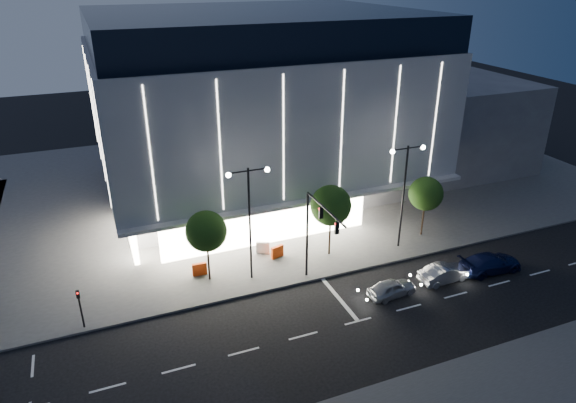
{
  "coord_description": "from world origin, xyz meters",
  "views": [
    {
      "loc": [
        -12.75,
        -25.58,
        21.54
      ],
      "look_at": [
        0.76,
        7.98,
        5.0
      ],
      "focal_mm": 32.0,
      "sensor_mm": 36.0,
      "label": 1
    }
  ],
  "objects_px": {
    "car_lead": "(392,288)",
    "barrier_c": "(277,252)",
    "tree_left": "(207,233)",
    "ped_signal_far": "(80,305)",
    "barrier_a": "(200,269)",
    "car_third": "(490,263)",
    "traffic_mast": "(316,226)",
    "tree_mid": "(331,207)",
    "street_lamp_east": "(405,182)",
    "barrier_d": "(263,248)",
    "car_second": "(445,273)",
    "street_lamp_west": "(249,208)",
    "tree_right": "(426,195)"
  },
  "relations": [
    {
      "from": "traffic_mast",
      "to": "street_lamp_west",
      "type": "distance_m",
      "value": 4.89
    },
    {
      "from": "barrier_c",
      "to": "traffic_mast",
      "type": "bearing_deg",
      "value": -92.11
    },
    {
      "from": "street_lamp_west",
      "to": "tree_right",
      "type": "height_order",
      "value": "street_lamp_west"
    },
    {
      "from": "car_second",
      "to": "car_third",
      "type": "relative_size",
      "value": 0.82
    },
    {
      "from": "tree_mid",
      "to": "ped_signal_far",
      "type": "bearing_deg",
      "value": -172.45
    },
    {
      "from": "street_lamp_east",
      "to": "tree_left",
      "type": "relative_size",
      "value": 1.57
    },
    {
      "from": "street_lamp_west",
      "to": "ped_signal_far",
      "type": "bearing_deg",
      "value": -172.87
    },
    {
      "from": "traffic_mast",
      "to": "tree_left",
      "type": "distance_m",
      "value": 7.95
    },
    {
      "from": "tree_mid",
      "to": "barrier_d",
      "type": "distance_m",
      "value": 6.57
    },
    {
      "from": "tree_right",
      "to": "barrier_a",
      "type": "bearing_deg",
      "value": 177.64
    },
    {
      "from": "car_third",
      "to": "barrier_a",
      "type": "distance_m",
      "value": 22.39
    },
    {
      "from": "tree_left",
      "to": "car_third",
      "type": "distance_m",
      "value": 21.84
    },
    {
      "from": "tree_left",
      "to": "barrier_d",
      "type": "relative_size",
      "value": 5.2
    },
    {
      "from": "car_third",
      "to": "barrier_d",
      "type": "relative_size",
      "value": 4.61
    },
    {
      "from": "traffic_mast",
      "to": "barrier_a",
      "type": "relative_size",
      "value": 6.43
    },
    {
      "from": "traffic_mast",
      "to": "car_second",
      "type": "distance_m",
      "value": 10.75
    },
    {
      "from": "ped_signal_far",
      "to": "barrier_d",
      "type": "height_order",
      "value": "ped_signal_far"
    },
    {
      "from": "tree_left",
      "to": "car_second",
      "type": "xyz_separation_m",
      "value": [
        16.35,
        -6.67,
        -3.35
      ]
    },
    {
      "from": "street_lamp_east",
      "to": "barrier_d",
      "type": "distance_m",
      "value": 12.6
    },
    {
      "from": "street_lamp_west",
      "to": "barrier_d",
      "type": "bearing_deg",
      "value": 57.28
    },
    {
      "from": "ped_signal_far",
      "to": "barrier_a",
      "type": "relative_size",
      "value": 2.73
    },
    {
      "from": "traffic_mast",
      "to": "ped_signal_far",
      "type": "height_order",
      "value": "traffic_mast"
    },
    {
      "from": "car_lead",
      "to": "car_third",
      "type": "height_order",
      "value": "car_third"
    },
    {
      "from": "barrier_c",
      "to": "barrier_a",
      "type": "bearing_deg",
      "value": 166.48
    },
    {
      "from": "street_lamp_east",
      "to": "car_second",
      "type": "distance_m",
      "value": 7.74
    },
    {
      "from": "tree_mid",
      "to": "car_third",
      "type": "bearing_deg",
      "value": -33.13
    },
    {
      "from": "barrier_d",
      "to": "car_third",
      "type": "bearing_deg",
      "value": -5.06
    },
    {
      "from": "tree_mid",
      "to": "car_second",
      "type": "xyz_separation_m",
      "value": [
        6.35,
        -6.67,
        -3.65
      ]
    },
    {
      "from": "traffic_mast",
      "to": "tree_right",
      "type": "relative_size",
      "value": 1.28
    },
    {
      "from": "car_third",
      "to": "tree_mid",
      "type": "bearing_deg",
      "value": 59.72
    },
    {
      "from": "car_third",
      "to": "barrier_d",
      "type": "height_order",
      "value": "car_third"
    },
    {
      "from": "car_second",
      "to": "tree_left",
      "type": "bearing_deg",
      "value": 65.59
    },
    {
      "from": "traffic_mast",
      "to": "barrier_d",
      "type": "bearing_deg",
      "value": 108.97
    },
    {
      "from": "tree_left",
      "to": "barrier_c",
      "type": "relative_size",
      "value": 5.2
    },
    {
      "from": "traffic_mast",
      "to": "ped_signal_far",
      "type": "xyz_separation_m",
      "value": [
        -16.0,
        1.16,
        -3.14
      ]
    },
    {
      "from": "car_third",
      "to": "barrier_a",
      "type": "xyz_separation_m",
      "value": [
        -21.05,
        7.64,
        -0.09
      ]
    },
    {
      "from": "traffic_mast",
      "to": "ped_signal_far",
      "type": "relative_size",
      "value": 2.36
    },
    {
      "from": "ped_signal_far",
      "to": "car_second",
      "type": "bearing_deg",
      "value": -9.28
    },
    {
      "from": "car_third",
      "to": "barrier_c",
      "type": "distance_m",
      "value": 16.62
    },
    {
      "from": "street_lamp_west",
      "to": "barrier_c",
      "type": "xyz_separation_m",
      "value": [
        2.87,
        2.06,
        -5.31
      ]
    },
    {
      "from": "ped_signal_far",
      "to": "tree_right",
      "type": "height_order",
      "value": "tree_right"
    },
    {
      "from": "street_lamp_west",
      "to": "car_lead",
      "type": "relative_size",
      "value": 2.43
    },
    {
      "from": "street_lamp_east",
      "to": "barrier_a",
      "type": "height_order",
      "value": "street_lamp_east"
    },
    {
      "from": "traffic_mast",
      "to": "ped_signal_far",
      "type": "bearing_deg",
      "value": 175.85
    },
    {
      "from": "street_lamp_east",
      "to": "ped_signal_far",
      "type": "height_order",
      "value": "street_lamp_east"
    },
    {
      "from": "ped_signal_far",
      "to": "barrier_a",
      "type": "distance_m",
      "value": 9.17
    },
    {
      "from": "street_lamp_west",
      "to": "car_second",
      "type": "distance_m",
      "value": 15.44
    },
    {
      "from": "ped_signal_far",
      "to": "barrier_d",
      "type": "bearing_deg",
      "value": 18.28
    },
    {
      "from": "ped_signal_far",
      "to": "barrier_c",
      "type": "xyz_separation_m",
      "value": [
        14.87,
        3.56,
        -1.24
      ]
    },
    {
      "from": "car_lead",
      "to": "barrier_c",
      "type": "bearing_deg",
      "value": 31.88
    }
  ]
}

